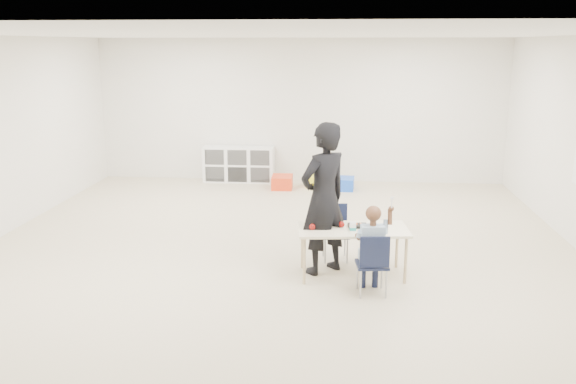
# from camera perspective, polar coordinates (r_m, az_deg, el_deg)

# --- Properties ---
(room) EXTENTS (9.00, 9.02, 2.80)m
(room) POSITION_cam_1_polar(r_m,az_deg,el_deg) (7.66, -1.21, 4.03)
(room) COLOR beige
(room) RESTS_ON ground
(table) EXTENTS (1.34, 0.77, 0.59)m
(table) POSITION_cam_1_polar(r_m,az_deg,el_deg) (7.27, 6.03, -5.57)
(table) COLOR #FEEECB
(table) RESTS_ON ground
(chair_near) EXTENTS (0.37, 0.35, 0.70)m
(chair_near) POSITION_cam_1_polar(r_m,az_deg,el_deg) (6.76, 7.87, -6.62)
(chair_near) COLOR #111733
(chair_near) RESTS_ON ground
(chair_far) EXTENTS (0.37, 0.35, 0.70)m
(chair_far) POSITION_cam_1_polar(r_m,az_deg,el_deg) (7.74, 4.46, -3.89)
(chair_far) COLOR #111733
(chair_far) RESTS_ON ground
(child) EXTENTS (0.52, 0.52, 1.11)m
(child) POSITION_cam_1_polar(r_m,az_deg,el_deg) (6.70, 7.92, -4.99)
(child) COLOR #A7C6E2
(child) RESTS_ON chair_near
(lunch_tray_near) EXTENTS (0.24, 0.18, 0.03)m
(lunch_tray_near) POSITION_cam_1_polar(r_m,az_deg,el_deg) (7.23, 6.53, -3.15)
(lunch_tray_near) COLOR black
(lunch_tray_near) RESTS_ON table
(lunch_tray_far) EXTENTS (0.24, 0.18, 0.03)m
(lunch_tray_far) POSITION_cam_1_polar(r_m,az_deg,el_deg) (7.23, 3.16, -3.06)
(lunch_tray_far) COLOR black
(lunch_tray_far) RESTS_ON table
(milk_carton) EXTENTS (0.08, 0.08, 0.10)m
(milk_carton) POSITION_cam_1_polar(r_m,az_deg,el_deg) (7.07, 6.08, -3.23)
(milk_carton) COLOR white
(milk_carton) RESTS_ON table
(bread_roll) EXTENTS (0.09, 0.09, 0.07)m
(bread_roll) POSITION_cam_1_polar(r_m,az_deg,el_deg) (7.09, 8.54, -3.38)
(bread_roll) COLOR tan
(bread_roll) RESTS_ON table
(apple_near) EXTENTS (0.07, 0.07, 0.07)m
(apple_near) POSITION_cam_1_polar(r_m,az_deg,el_deg) (7.19, 5.03, -3.03)
(apple_near) COLOR maroon
(apple_near) RESTS_ON table
(apple_far) EXTENTS (0.07, 0.07, 0.07)m
(apple_far) POSITION_cam_1_polar(r_m,az_deg,el_deg) (7.07, 2.28, -3.28)
(apple_far) COLOR maroon
(apple_far) RESTS_ON table
(cubby_shelf) EXTENTS (1.40, 0.40, 0.70)m
(cubby_shelf) POSITION_cam_1_polar(r_m,az_deg,el_deg) (12.18, -4.62, 2.61)
(cubby_shelf) COLOR white
(cubby_shelf) RESTS_ON ground
(adult) EXTENTS (0.78, 0.77, 1.82)m
(adult) POSITION_cam_1_polar(r_m,az_deg,el_deg) (7.19, 3.36, -0.64)
(adult) COLOR black
(adult) RESTS_ON ground
(bin_red) EXTENTS (0.40, 0.51, 0.24)m
(bin_red) POSITION_cam_1_polar(r_m,az_deg,el_deg) (11.60, -0.55, 0.94)
(bin_red) COLOR red
(bin_red) RESTS_ON ground
(bin_yellow) EXTENTS (0.40, 0.49, 0.22)m
(bin_yellow) POSITION_cam_1_polar(r_m,az_deg,el_deg) (11.78, 2.70, 1.06)
(bin_yellow) COLOR yellow
(bin_yellow) RESTS_ON ground
(bin_blue) EXTENTS (0.39, 0.48, 0.22)m
(bin_blue) POSITION_cam_1_polar(r_m,az_deg,el_deg) (11.57, 5.29, 0.79)
(bin_blue) COLOR blue
(bin_blue) RESTS_ON ground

